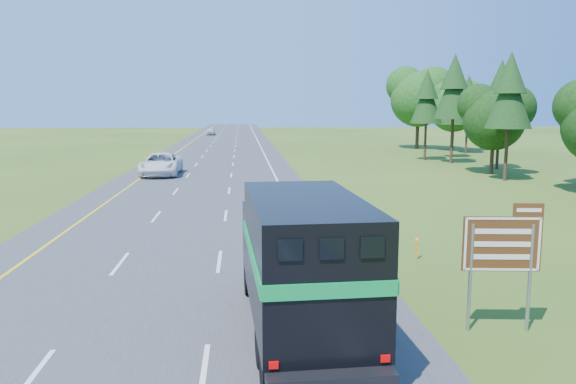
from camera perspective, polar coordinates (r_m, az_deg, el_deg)
name	(u,v)px	position (r m, az deg, el deg)	size (l,w,h in m)	color
road	(216,162)	(59.92, -7.34, 3.06)	(15.00, 260.00, 0.04)	#38383A
lane_markings	(216,162)	(59.92, -7.34, 3.09)	(11.15, 260.00, 0.01)	yellow
tree_wall_right	(561,104)	(45.93, 25.99, 8.06)	(16.00, 100.00, 12.00)	#0F3910
horse_truck	(301,260)	(14.13, 1.34, -6.95)	(2.93, 8.34, 3.64)	black
white_suv	(161,164)	(48.84, -12.77, 2.79)	(3.11, 6.73, 1.87)	white
far_car	(211,131)	(116.75, -7.86, 6.12)	(1.73, 4.31, 1.47)	#B5B6BD
exit_sign	(503,249)	(15.40, 21.01, -5.42)	(1.99, 0.28, 3.38)	gray
delineator	(417,245)	(22.06, 12.93, -5.29)	(0.09, 0.05, 1.04)	orange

